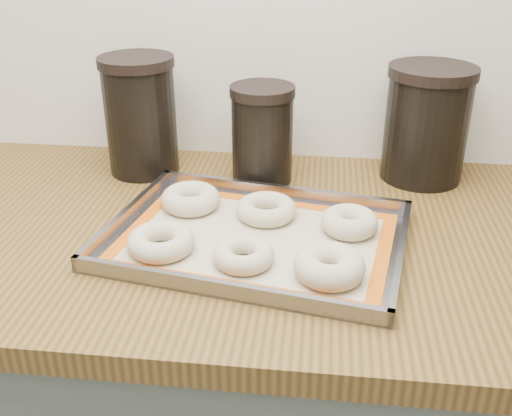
# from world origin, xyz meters

# --- Properties ---
(countertop) EXTENTS (3.06, 0.68, 0.04)m
(countertop) POSITION_xyz_m (0.00, 1.68, 0.88)
(countertop) COLOR brown
(countertop) RESTS_ON cabinet
(baking_tray) EXTENTS (0.51, 0.40, 0.03)m
(baking_tray) POSITION_xyz_m (-0.09, 1.63, 0.91)
(baking_tray) COLOR gray
(baking_tray) RESTS_ON countertop
(baking_mat) EXTENTS (0.46, 0.36, 0.00)m
(baking_mat) POSITION_xyz_m (-0.09, 1.63, 0.90)
(baking_mat) COLOR #C6B793
(baking_mat) RESTS_ON baking_tray
(bagel_front_left) EXTENTS (0.12, 0.12, 0.03)m
(bagel_front_left) POSITION_xyz_m (-0.23, 1.57, 0.92)
(bagel_front_left) COLOR beige
(bagel_front_left) RESTS_ON baking_mat
(bagel_front_mid) EXTENTS (0.10, 0.10, 0.03)m
(bagel_front_mid) POSITION_xyz_m (-0.10, 1.55, 0.92)
(bagel_front_mid) COLOR beige
(bagel_front_mid) RESTS_ON baking_mat
(bagel_front_right) EXTENTS (0.11, 0.11, 0.04)m
(bagel_front_right) POSITION_xyz_m (0.03, 1.53, 0.92)
(bagel_front_right) COLOR beige
(bagel_front_right) RESTS_ON baking_mat
(bagel_back_left) EXTENTS (0.13, 0.13, 0.04)m
(bagel_back_left) POSITION_xyz_m (-0.22, 1.72, 0.92)
(bagel_back_left) COLOR beige
(bagel_back_left) RESTS_ON baking_mat
(bagel_back_mid) EXTENTS (0.10, 0.10, 0.03)m
(bagel_back_mid) POSITION_xyz_m (-0.08, 1.70, 0.92)
(bagel_back_mid) COLOR beige
(bagel_back_mid) RESTS_ON baking_mat
(bagel_back_right) EXTENTS (0.10, 0.10, 0.04)m
(bagel_back_right) POSITION_xyz_m (0.06, 1.67, 0.92)
(bagel_back_right) COLOR beige
(bagel_back_right) RESTS_ON baking_mat
(canister_left) EXTENTS (0.14, 0.14, 0.23)m
(canister_left) POSITION_xyz_m (-0.35, 1.89, 1.02)
(canister_left) COLOR black
(canister_left) RESTS_ON countertop
(canister_mid) EXTENTS (0.12, 0.12, 0.19)m
(canister_mid) POSITION_xyz_m (-0.11, 1.87, 0.99)
(canister_mid) COLOR black
(canister_mid) RESTS_ON countertop
(canister_right) EXTENTS (0.16, 0.16, 0.22)m
(canister_right) POSITION_xyz_m (0.20, 1.92, 1.01)
(canister_right) COLOR black
(canister_right) RESTS_ON countertop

